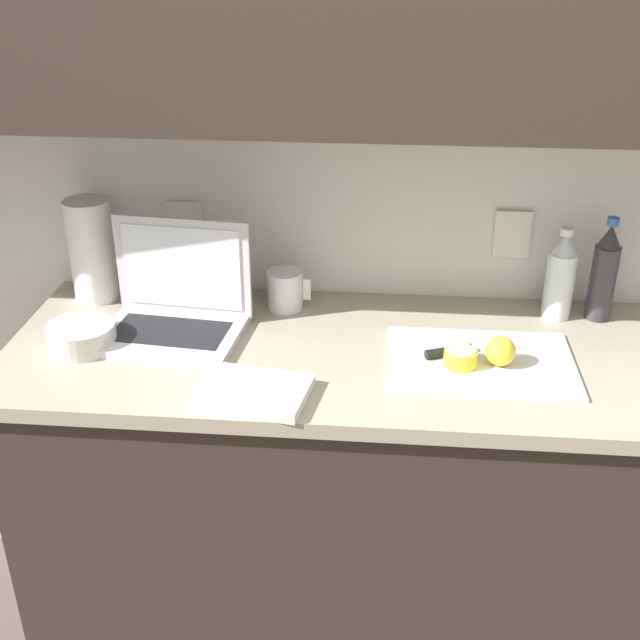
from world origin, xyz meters
name	(u,v)px	position (x,y,z in m)	size (l,w,h in m)	color
wall_back	(467,55)	(0.00, 0.24, 1.56)	(5.20, 0.38, 2.60)	white
counter_unit	(445,512)	(0.02, 0.00, 0.48)	(2.06, 0.62, 0.94)	#332823
laptop	(175,307)	(-0.65, 0.06, 1.00)	(0.35, 0.27, 0.26)	silver
cutting_board	(481,362)	(0.06, -0.04, 0.94)	(0.41, 0.29, 0.01)	silver
knife	(465,350)	(0.03, -0.01, 0.96)	(0.28, 0.13, 0.02)	silver
lemon_half_cut	(460,358)	(0.01, -0.06, 0.97)	(0.07, 0.07, 0.04)	yellow
lemon_whole_beside	(501,351)	(0.10, -0.05, 0.98)	(0.07, 0.07, 0.07)	yellow
bottle_green_soda	(604,273)	(0.37, 0.22, 1.06)	(0.06, 0.06, 0.26)	#333338
bottle_oil_tall	(560,277)	(0.27, 0.22, 1.05)	(0.07, 0.07, 0.23)	silver
measuring_cup	(285,290)	(-0.41, 0.20, 0.99)	(0.11, 0.09, 0.10)	silver
bowl_white	(82,336)	(-0.85, -0.04, 0.97)	(0.16, 0.16, 0.06)	beige
paper_towel_roll	(92,250)	(-0.90, 0.22, 1.07)	(0.12, 0.12, 0.26)	white
dish_towel	(254,392)	(-0.42, -0.22, 0.95)	(0.22, 0.16, 0.02)	silver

